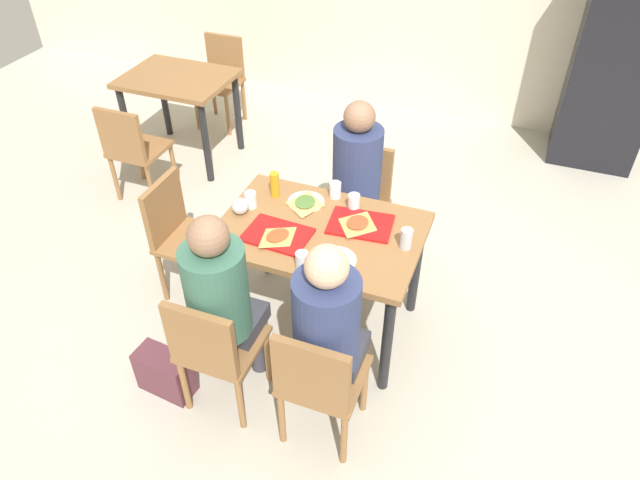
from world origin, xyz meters
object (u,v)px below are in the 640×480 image
plastic_cup_b (302,261)px  foil_bundle (240,206)px  pizza_slice_b (358,223)px  handbag (165,372)px  person_in_red (222,295)px  background_table (179,91)px  tray_red_far (360,224)px  background_chair_near (132,147)px  chair_near_left (214,347)px  plastic_cup_d (354,202)px  pizza_slice_c (305,203)px  chair_left_end (181,231)px  soda_can (406,239)px  plastic_cup_a (335,190)px  pizza_slice_a (278,236)px  plastic_cup_c (251,200)px  person_in_brown_jacket (329,326)px  chair_far_side (360,196)px  paper_plate_near_edge (336,260)px  drink_fridge (620,55)px  condiment_bottle (275,184)px  tray_red_near (277,235)px  person_far_side (355,177)px  main_table (320,244)px  background_chair_far (222,74)px  chair_near_right (318,380)px  paper_plate_center (306,202)px

plastic_cup_b → foil_bundle: size_ratio=1.00×
pizza_slice_b → handbag: 1.39m
person_in_red → background_table: bearing=126.5°
tray_red_far → background_chair_near: 2.20m
chair_near_left → plastic_cup_d: bearing=68.6°
chair_near_left → plastic_cup_d: 1.16m
person_in_red → pizza_slice_c: bearing=81.7°
chair_left_end → plastic_cup_b: plastic_cup_b is taller
person_in_red → soda_can: (0.78, 0.66, 0.10)m
plastic_cup_a → handbag: bearing=-118.4°
pizza_slice_a → pizza_slice_b: (0.38, 0.27, 0.00)m
plastic_cup_b → plastic_cup_c: same height
person_in_brown_jacket → plastic_cup_b: 0.41m
tray_red_far → soda_can: size_ratio=2.95×
chair_far_side → pizza_slice_c: bearing=-105.9°
handbag → paper_plate_near_edge: bearing=35.4°
chair_near_left → paper_plate_near_edge: chair_near_left is taller
pizza_slice_b → plastic_cup_d: size_ratio=2.16×
plastic_cup_b → drink_fridge: drink_fridge is taller
soda_can → condiment_bottle: size_ratio=0.76×
person_in_brown_jacket → tray_red_near: size_ratio=3.47×
person_far_side → plastic_cup_a: bearing=-95.4°
main_table → handbag: (-0.64, -0.79, -0.52)m
drink_fridge → handbag: bearing=-121.2°
person_in_red → background_table: (-1.59, 2.15, -0.10)m
tray_red_near → plastic_cup_b: (0.23, -0.20, 0.04)m
background_chair_far → soda_can: bearing=-43.2°
chair_near_left → background_chair_near: bearing=135.6°
main_table → condiment_bottle: (-0.38, 0.22, 0.19)m
soda_can → drink_fridge: 3.03m
chair_near_right → background_chair_far: size_ratio=1.00×
chair_far_side → plastic_cup_d: (0.12, -0.52, 0.33)m
plastic_cup_a → foil_bundle: (-0.46, -0.35, 0.00)m
tray_red_near → drink_fridge: size_ratio=0.19×
pizza_slice_b → plastic_cup_a: plastic_cup_a is taller
background_table → tray_red_near: bearing=-44.6°
plastic_cup_d → background_chair_far: (-1.99, 1.99, -0.33)m
tray_red_near → pizza_slice_a: size_ratio=1.49×
condiment_bottle → chair_near_left: bearing=-85.0°
plastic_cup_d → person_in_brown_jacket: bearing=-79.0°
person_in_red → paper_plate_near_edge: (0.46, 0.42, 0.04)m
foil_bundle → soda_can: bearing=2.3°
chair_left_end → plastic_cup_c: 0.60m
plastic_cup_d → background_table: plastic_cup_d is taller
chair_near_left → person_far_side: bearing=78.5°
pizza_slice_a → drink_fridge: size_ratio=0.13×
paper_plate_center → pizza_slice_c: 0.03m
tray_red_near → background_table: size_ratio=0.40×
chair_left_end → person_in_brown_jacket: bearing=-27.0°
plastic_cup_c → background_table: plastic_cup_c is taller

